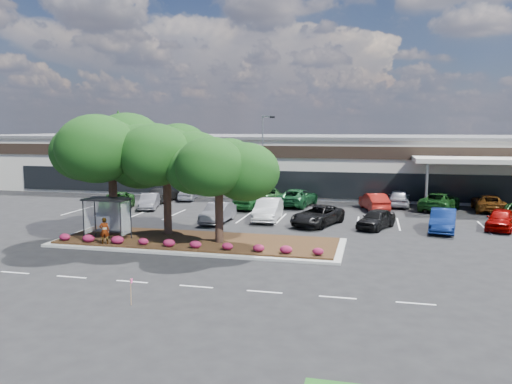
% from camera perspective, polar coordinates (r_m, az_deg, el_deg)
% --- Properties ---
extents(ground, '(160.00, 160.00, 0.00)m').
position_cam_1_polar(ground, '(27.19, -5.54, -8.03)').
color(ground, black).
rests_on(ground, ground).
extents(retail_store, '(80.40, 25.20, 6.25)m').
position_cam_1_polar(retail_store, '(59.45, 5.06, 3.47)').
color(retail_store, beige).
rests_on(retail_store, ground).
extents(landscape_island, '(18.00, 6.00, 0.26)m').
position_cam_1_polar(landscape_island, '(31.47, -6.66, -5.68)').
color(landscape_island, '#AAAAA4').
rests_on(landscape_island, ground).
extents(lane_markings, '(33.12, 20.06, 0.01)m').
position_cam_1_polar(lane_markings, '(36.98, -0.54, -3.84)').
color(lane_markings, silver).
rests_on(lane_markings, ground).
extents(shrub_row, '(17.00, 0.80, 0.50)m').
position_cam_1_polar(shrub_row, '(29.47, -8.06, -5.83)').
color(shrub_row, '#971C45').
rests_on(shrub_row, landscape_island).
extents(bus_shelter, '(2.75, 1.55, 2.59)m').
position_cam_1_polar(bus_shelter, '(32.41, -16.54, -1.62)').
color(bus_shelter, black).
rests_on(bus_shelter, landscape_island).
extents(island_tree_west, '(7.20, 7.20, 7.89)m').
position_cam_1_polar(island_tree_west, '(33.76, -16.10, 1.99)').
color(island_tree_west, '#0B340D').
rests_on(island_tree_west, landscape_island).
extents(island_tree_mid, '(6.60, 6.60, 7.32)m').
position_cam_1_polar(island_tree_mid, '(32.86, -10.15, 1.53)').
color(island_tree_mid, '#0B340D').
rests_on(island_tree_mid, landscape_island).
extents(island_tree_east, '(5.80, 5.80, 6.50)m').
position_cam_1_polar(island_tree_east, '(30.12, -4.26, 0.31)').
color(island_tree_east, '#0B340D').
rests_on(island_tree_east, landscape_island).
extents(conifer_north_west, '(4.40, 4.40, 10.00)m').
position_cam_1_polar(conifer_north_west, '(80.62, -15.37, 5.58)').
color(conifer_north_west, '#0B340D').
rests_on(conifer_north_west, ground).
extents(person_waiting, '(0.68, 0.57, 1.60)m').
position_cam_1_polar(person_waiting, '(31.36, -16.93, -4.25)').
color(person_waiting, '#594C47').
rests_on(person_waiting, landscape_island).
extents(light_pole, '(1.43, 0.52, 8.38)m').
position_cam_1_polar(light_pole, '(47.74, 0.88, 3.15)').
color(light_pole, '#AAAAA4').
rests_on(light_pole, ground).
extents(survey_stake, '(0.08, 0.14, 1.12)m').
position_cam_1_polar(survey_stake, '(21.28, -14.09, -10.62)').
color(survey_stake, '#A07753').
rests_on(survey_stake, ground).
extents(car_0, '(4.40, 6.14, 1.55)m').
position_cam_1_polar(car_0, '(45.18, -15.60, -1.06)').
color(car_0, '#1B4C18').
rests_on(car_0, ground).
extents(car_1, '(2.55, 4.33, 1.35)m').
position_cam_1_polar(car_1, '(45.47, -12.10, -1.03)').
color(car_1, slate).
rests_on(car_1, ground).
extents(car_2, '(1.72, 4.59, 1.50)m').
position_cam_1_polar(car_2, '(38.13, -4.38, -2.38)').
color(car_2, slate).
rests_on(car_2, ground).
extents(car_3, '(2.03, 5.17, 1.67)m').
position_cam_1_polar(car_3, '(38.98, 1.39, -2.02)').
color(car_3, white).
rests_on(car_3, ground).
extents(car_4, '(4.09, 5.75, 1.46)m').
position_cam_1_polar(car_4, '(37.30, 7.03, -2.67)').
color(car_4, black).
rests_on(car_4, ground).
extents(car_5, '(3.14, 4.39, 1.39)m').
position_cam_1_polar(car_5, '(36.86, 13.57, -3.00)').
color(car_5, black).
rests_on(car_5, ground).
extents(car_6, '(2.39, 4.91, 1.55)m').
position_cam_1_polar(car_6, '(37.19, 20.59, -3.05)').
color(car_6, navy).
rests_on(car_6, ground).
extents(car_7, '(3.06, 4.66, 1.47)m').
position_cam_1_polar(car_7, '(39.45, 26.20, -2.82)').
color(car_7, '#830200').
rests_on(car_7, ground).
extents(car_9, '(1.57, 4.23, 1.38)m').
position_cam_1_polar(car_9, '(49.34, -10.52, -0.31)').
color(car_9, black).
rests_on(car_9, ground).
extents(car_10, '(2.42, 4.25, 1.36)m').
position_cam_1_polar(car_10, '(50.24, -7.84, -0.13)').
color(car_10, '#9FA2AB').
rests_on(car_10, ground).
extents(car_11, '(4.28, 6.27, 1.59)m').
position_cam_1_polar(car_11, '(47.49, 1.35, -0.36)').
color(car_11, '#19441A').
rests_on(car_11, ground).
extents(car_12, '(2.34, 4.95, 1.64)m').
position_cam_1_polar(car_12, '(44.48, -0.75, -0.86)').
color(car_12, '#154E1E').
rests_on(car_12, ground).
extents(car_13, '(3.61, 6.05, 1.58)m').
position_cam_1_polar(car_13, '(46.22, 4.78, -0.61)').
color(car_13, '#154824').
rests_on(car_13, ground).
extents(car_14, '(2.83, 4.88, 1.52)m').
position_cam_1_polar(car_14, '(44.83, 13.33, -1.07)').
color(car_14, maroon).
rests_on(car_14, ground).
extents(car_15, '(2.07, 4.67, 1.56)m').
position_cam_1_polar(car_15, '(47.46, 16.02, -0.68)').
color(car_15, '#9A9DA6').
rests_on(car_15, ground).
extents(car_16, '(4.35, 6.22, 1.58)m').
position_cam_1_polar(car_16, '(46.51, 20.24, -1.00)').
color(car_16, '#1C521D').
rests_on(car_16, ground).
extents(car_17, '(2.73, 5.33, 1.44)m').
position_cam_1_polar(car_17, '(47.61, 25.04, -1.13)').
color(car_17, brown).
rests_on(car_17, ground).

